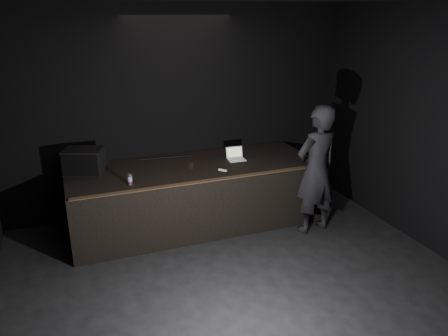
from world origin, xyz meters
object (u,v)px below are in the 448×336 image
stage_riser (195,194)px  stage_monitor (84,161)px  laptop (236,156)px  person (316,170)px  beer_can (130,179)px

stage_riser → stage_monitor: (-1.67, 0.28, 0.69)m
stage_riser → stage_monitor: stage_monitor is taller
stage_riser → laptop: laptop is taller
stage_monitor → laptop: (2.42, -0.21, -0.14)m
laptop → person: bearing=-43.5°
stage_monitor → person: (3.36, -1.23, -0.16)m
stage_riser → beer_can: (-1.10, -0.44, 0.58)m
stage_monitor → beer_can: bearing=-30.9°
stage_monitor → laptop: 2.44m
stage_riser → laptop: 0.94m
stage_monitor → beer_can: (0.57, -0.73, -0.11)m
stage_monitor → laptop: bearing=15.9°
stage_monitor → person: person is taller
beer_can → stage_riser: bearing=21.9°
stage_riser → person: person is taller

